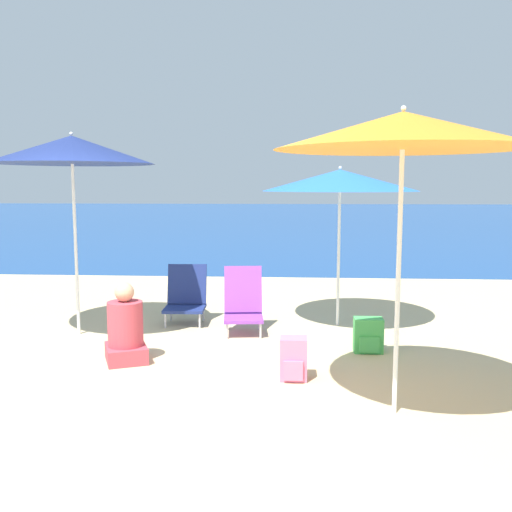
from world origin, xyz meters
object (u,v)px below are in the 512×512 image
Objects in this scene: beach_umbrella_orange at (403,131)px; beach_chair_navy at (186,296)px; beach_umbrella_navy at (72,150)px; backpack_pink at (293,359)px; backpack_green at (368,335)px; person_seated_near at (126,331)px; beach_umbrella_blue at (340,180)px; beach_chair_purple at (243,303)px.

beach_umbrella_orange is 3.19× the size of beach_chair_navy.
beach_umbrella_navy is 3.90m from beach_umbrella_orange.
backpack_pink is at bearing -58.83° from beach_chair_navy.
backpack_green is (0.01, 1.60, -1.95)m from beach_umbrella_orange.
beach_chair_navy reaches higher than backpack_pink.
beach_umbrella_blue is at bearing 13.18° from person_seated_near.
person_seated_near is (-0.29, -1.63, -0.03)m from beach_chair_navy.
beach_chair_purple is 0.97× the size of person_seated_near.
beach_umbrella_orange is at bearing -32.76° from beach_umbrella_navy.
beach_umbrella_blue is 2.40m from beach_chair_navy.
backpack_green is 1.19m from backpack_pink.
beach_chair_purple is 1.61m from person_seated_near.
beach_umbrella_orange is 6.00× the size of backpack_pink.
beach_chair_navy is 1.66m from person_seated_near.
beach_umbrella_blue is at bearing -3.04° from beach_chair_navy.
backpack_pink is (1.36, -2.06, -0.15)m from beach_chair_navy.
beach_umbrella_blue is 2.77m from beach_umbrella_orange.
beach_chair_purple is at bearing 7.11° from beach_umbrella_navy.
beach_chair_navy is at bearing 127.66° from beach_umbrella_orange.
beach_umbrella_blue is 2.57× the size of beach_chair_purple.
beach_chair_purple is (-1.14, -0.39, -1.44)m from beach_umbrella_blue.
beach_umbrella_blue is 1.98m from backpack_green.
beach_umbrella_orange is 3.02× the size of beach_chair_purple.
beach_chair_navy is 2.01× the size of backpack_green.
beach_umbrella_navy is 3.05× the size of beach_chair_purple.
backpack_green is 0.94× the size of backpack_pink.
backpack_green is at bearing -12.03° from person_seated_near.
beach_umbrella_blue is 2.64m from backpack_pink.
beach_umbrella_orange reaches higher than beach_chair_purple.
beach_chair_purple is 2.11× the size of backpack_green.
beach_umbrella_navy is 2.23m from person_seated_near.
beach_chair_navy is (-2.13, 2.76, -1.79)m from beach_umbrella_orange.
beach_umbrella_blue is 5.44× the size of backpack_green.
beach_umbrella_orange is at bearing -54.62° from beach_chair_navy.
beach_chair_purple is 1.76m from backpack_pink.
beach_chair_purple reaches higher than beach_chair_navy.
beach_umbrella_orange reaches higher than backpack_green.
beach_chair_purple is at bearing -30.69° from beach_chair_navy.
beach_chair_navy is (-0.76, 0.41, -0.01)m from beach_chair_purple.
beach_umbrella_blue is 2.71× the size of beach_chair_navy.
person_seated_near reaches higher than backpack_green.
backpack_green is at bearing -34.53° from beach_chair_purple.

